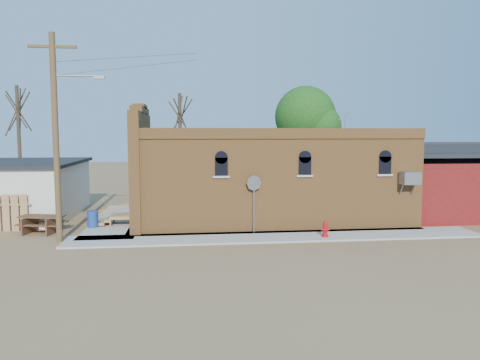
{
  "coord_description": "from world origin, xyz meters",
  "views": [
    {
      "loc": [
        -2.69,
        -19.77,
        4.76
      ],
      "look_at": [
        0.07,
        3.58,
        2.4
      ],
      "focal_mm": 35.0,
      "sensor_mm": 36.0,
      "label": 1
    }
  ],
  "objects": [
    {
      "name": "utility_pole",
      "position": [
        -8.14,
        1.2,
        4.77
      ],
      "size": [
        3.12,
        0.26,
        9.0
      ],
      "color": "#452C1B",
      "rests_on": "ground"
    },
    {
      "name": "sidewalk_west",
      "position": [
        -6.3,
        6.0,
        0.04
      ],
      "size": [
        2.6,
        10.0,
        0.08
      ],
      "primitive_type": "cube",
      "color": "#9E9991",
      "rests_on": "ground"
    },
    {
      "name": "brick_bar",
      "position": [
        1.64,
        5.49,
        2.34
      ],
      "size": [
        16.4,
        7.97,
        6.3
      ],
      "color": "#A36832",
      "rests_on": "ground"
    },
    {
      "name": "ground",
      "position": [
        0.0,
        0.0,
        0.0
      ],
      "size": [
        120.0,
        120.0,
        0.0
      ],
      "primitive_type": "plane",
      "color": "brown",
      "rests_on": "ground"
    },
    {
      "name": "red_shed",
      "position": [
        11.5,
        5.5,
        2.27
      ],
      "size": [
        5.4,
        6.4,
        4.3
      ],
      "color": "maroon",
      "rests_on": "ground"
    },
    {
      "name": "sidewalk_south",
      "position": [
        1.5,
        0.9,
        0.04
      ],
      "size": [
        19.0,
        2.2,
        0.08
      ],
      "primitive_type": "cube",
      "color": "#9E9991",
      "rests_on": "ground"
    },
    {
      "name": "trash_barrel",
      "position": [
        -7.3,
        3.95,
        0.49
      ],
      "size": [
        0.63,
        0.63,
        0.83
      ],
      "primitive_type": "cylinder",
      "rotation": [
        0.0,
        0.0,
        0.2
      ],
      "color": "navy",
      "rests_on": "sidewalk_west"
    },
    {
      "name": "tree_leafy",
      "position": [
        6.0,
        13.5,
        5.93
      ],
      "size": [
        4.4,
        4.4,
        8.15
      ],
      "color": "#403224",
      "rests_on": "ground"
    },
    {
      "name": "tree_bare_far",
      "position": [
        -14.0,
        14.0,
        6.36
      ],
      "size": [
        2.8,
        2.8,
        8.16
      ],
      "color": "#403224",
      "rests_on": "ground"
    },
    {
      "name": "fire_hydrant",
      "position": [
        3.6,
        0.48,
        0.43
      ],
      "size": [
        0.4,
        0.38,
        0.71
      ],
      "rotation": [
        0.0,
        0.0,
        -0.16
      ],
      "color": "#BD0A10",
      "rests_on": "sidewalk_south"
    },
    {
      "name": "stop_sign",
      "position": [
        0.52,
        1.79,
        2.18
      ],
      "size": [
        0.73,
        0.25,
        2.73
      ],
      "rotation": [
        0.0,
        0.0,
        -0.16
      ],
      "color": "gray",
      "rests_on": "sidewalk_south"
    },
    {
      "name": "tree_bare_near",
      "position": [
        -3.0,
        13.0,
        5.96
      ],
      "size": [
        2.8,
        2.8,
        7.65
      ],
      "color": "#403224",
      "rests_on": "ground"
    },
    {
      "name": "picnic_table",
      "position": [
        -9.5,
        3.2,
        0.55
      ],
      "size": [
        2.3,
        1.92,
        0.84
      ],
      "rotation": [
        0.0,
        0.0,
        -0.22
      ],
      "color": "#523421",
      "rests_on": "ground"
    }
  ]
}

